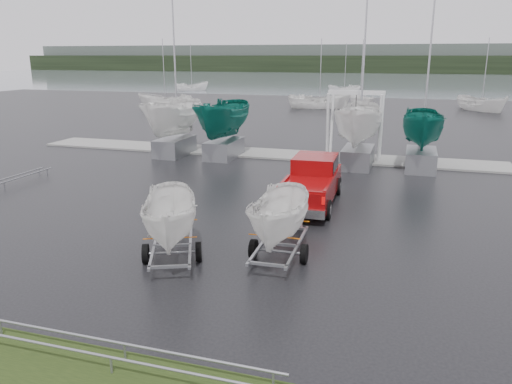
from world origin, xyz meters
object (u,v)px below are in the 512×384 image
pickup_truck (312,180)px  boat_hoist (355,115)px  trailer_parked (169,177)px  trailer_hitched (281,178)px

pickup_truck → boat_hoist: boat_hoist is taller
trailer_parked → boat_hoist: 17.54m
trailer_parked → trailer_hitched: bearing=-4.5°
trailer_hitched → trailer_parked: trailer_parked is taller
pickup_truck → trailer_parked: size_ratio=1.20×
pickup_truck → trailer_hitched: (0.23, -6.34, 1.58)m
pickup_truck → trailer_hitched: 6.54m
boat_hoist → trailer_parked: bearing=-101.6°
pickup_truck → trailer_parked: trailer_parked is taller
trailer_hitched → boat_hoist: trailer_hitched is taller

